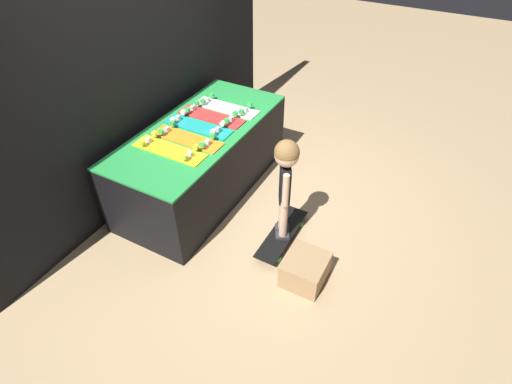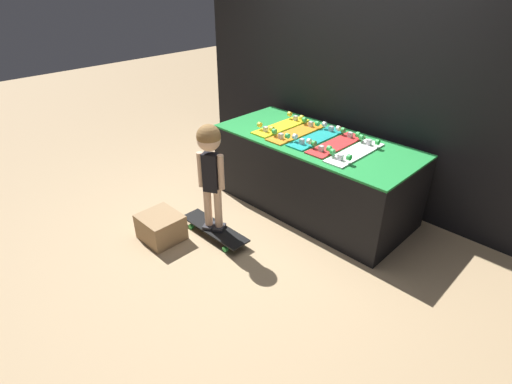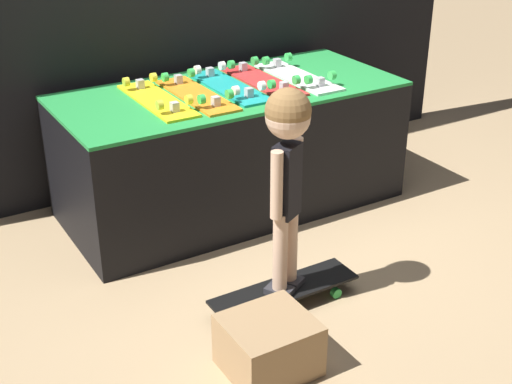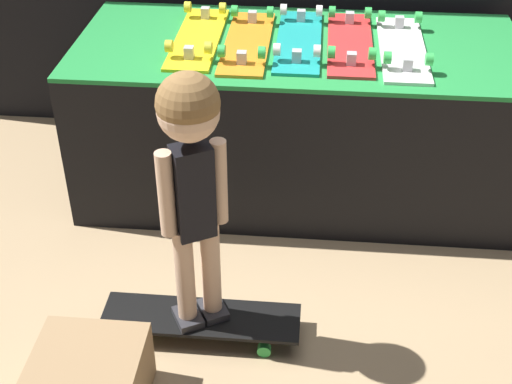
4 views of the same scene
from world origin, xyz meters
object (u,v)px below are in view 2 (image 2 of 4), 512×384
skateboard_teal_on_rack (317,137)px  skateboard_white_on_rack (355,152)px  skateboard_yellow_on_rack (281,126)px  skateboard_orange_on_rack (296,132)px  storage_box (161,227)px  skateboard_red_on_rack (336,144)px  child (210,159)px  skateboard_on_floor (214,229)px

skateboard_teal_on_rack → skateboard_white_on_rack: bearing=-5.1°
skateboard_yellow_on_rack → skateboard_orange_on_rack: size_ratio=1.00×
skateboard_yellow_on_rack → storage_box: 1.59m
skateboard_teal_on_rack → storage_box: size_ratio=1.92×
skateboard_red_on_rack → storage_box: 1.80m
skateboard_yellow_on_rack → storage_box: (-0.17, -1.45, -0.65)m
skateboard_red_on_rack → storage_box: bearing=-120.5°
skateboard_orange_on_rack → child: size_ratio=0.70×
skateboard_red_on_rack → child: 1.20m
skateboard_yellow_on_rack → child: size_ratio=0.70×
skateboard_white_on_rack → storage_box: skateboard_white_on_rack is taller
skateboard_white_on_rack → skateboard_on_floor: skateboard_white_on_rack is taller
skateboard_orange_on_rack → skateboard_red_on_rack: size_ratio=1.00×
skateboard_red_on_rack → skateboard_white_on_rack: same height
skateboard_teal_on_rack → child: bearing=-105.7°
skateboard_yellow_on_rack → child: bearing=-82.0°
skateboard_orange_on_rack → skateboard_on_floor: 1.26m
skateboard_yellow_on_rack → skateboard_on_floor: bearing=-82.0°
skateboard_orange_on_rack → skateboard_teal_on_rack: same height
skateboard_red_on_rack → skateboard_teal_on_rack: bearing=178.4°
skateboard_orange_on_rack → child: 1.05m
skateboard_red_on_rack → child: bearing=-116.3°
skateboard_teal_on_rack → storage_box: bearing=-113.3°
skateboard_orange_on_rack → storage_box: size_ratio=1.92×
skateboard_orange_on_rack → skateboard_white_on_rack: 0.68m
skateboard_red_on_rack → skateboard_white_on_rack: (0.23, -0.03, 0.00)m
skateboard_red_on_rack → storage_box: skateboard_red_on_rack is taller
skateboard_teal_on_rack → skateboard_white_on_rack: 0.46m
storage_box → skateboard_orange_on_rack: bearing=74.4°
skateboard_on_floor → child: child is taller
skateboard_red_on_rack → skateboard_on_floor: bearing=-116.3°
skateboard_white_on_rack → skateboard_on_floor: bearing=-126.1°
skateboard_orange_on_rack → skateboard_white_on_rack: same height
skateboard_orange_on_rack → storage_box: bearing=-105.6°
skateboard_teal_on_rack → child: size_ratio=0.70×
skateboard_orange_on_rack → skateboard_red_on_rack: (0.46, 0.03, 0.00)m
skateboard_yellow_on_rack → skateboard_white_on_rack: same height
skateboard_yellow_on_rack → child: child is taller
skateboard_yellow_on_rack → child: 1.09m
skateboard_white_on_rack → storage_box: size_ratio=1.92×
skateboard_on_floor → child: bearing=90.0°
skateboard_orange_on_rack → skateboard_teal_on_rack: 0.23m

